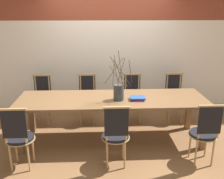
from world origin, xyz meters
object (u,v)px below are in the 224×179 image
object	(u,v)px
dining_table	(112,103)
chair_near_center	(205,131)
chair_far_center	(133,97)
vase_centerpiece	(119,92)
book_stack	(138,98)

from	to	relation	value
dining_table	chair_near_center	size ratio (longest dim) A/B	3.24
chair_far_center	dining_table	bearing A→B (deg)	59.84
vase_centerpiece	book_stack	size ratio (longest dim) A/B	3.32
vase_centerpiece	book_stack	distance (m)	0.33
dining_table	vase_centerpiece	world-z (taller)	vase_centerpiece
book_stack	vase_centerpiece	bearing A→B (deg)	177.71
dining_table	chair_near_center	world-z (taller)	chair_near_center
chair_near_center	vase_centerpiece	distance (m)	1.41
dining_table	chair_near_center	distance (m)	1.49
chair_near_center	book_stack	bearing A→B (deg)	142.50
chair_near_center	book_stack	world-z (taller)	chair_near_center
vase_centerpiece	chair_far_center	bearing A→B (deg)	68.17
dining_table	chair_far_center	size ratio (longest dim) A/B	3.24
chair_near_center	chair_far_center	distance (m)	1.74
dining_table	chair_far_center	bearing A→B (deg)	59.84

